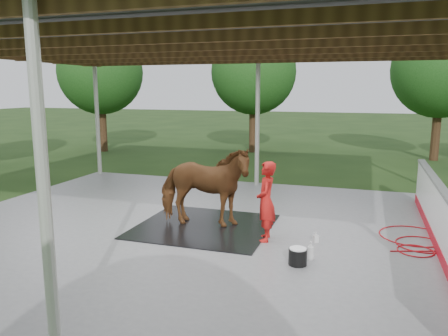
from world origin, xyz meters
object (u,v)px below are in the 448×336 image
(horse, at_px, (204,187))
(wash_bucket, at_px, (298,256))
(handler, at_px, (266,201))
(dasher_board, at_px, (444,226))

(horse, xyz_separation_m, wash_bucket, (2.26, -1.46, -0.75))
(handler, bearing_deg, dasher_board, 83.72)
(horse, height_order, handler, horse)
(dasher_board, bearing_deg, horse, 177.26)
(dasher_board, bearing_deg, handler, -176.52)
(dasher_board, relative_size, handler, 5.04)
(handler, relative_size, wash_bucket, 4.99)
(horse, relative_size, wash_bucket, 6.54)
(horse, xyz_separation_m, handler, (1.46, -0.42, -0.11))
(handler, bearing_deg, horse, -115.71)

